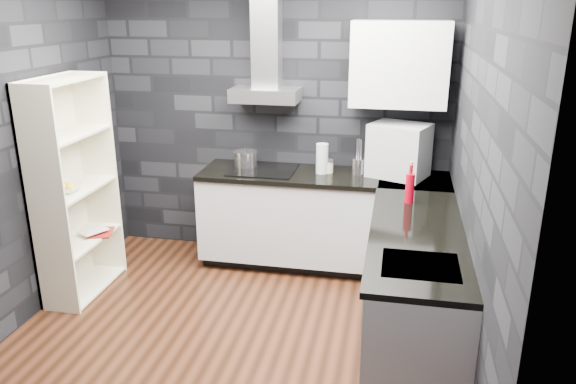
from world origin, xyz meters
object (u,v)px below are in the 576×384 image
(fruit_bowl, at_px, (67,189))
(storage_jar, at_px, (328,167))
(glass_vase, at_px, (322,159))
(red_bottle, at_px, (410,188))
(utensil_crock, at_px, (358,167))
(bookshelf, at_px, (75,189))
(pot, at_px, (245,159))
(appliance_garage, at_px, (399,151))

(fruit_bowl, bearing_deg, storage_jar, 26.47)
(glass_vase, height_order, fruit_bowl, glass_vase)
(red_bottle, relative_size, fruit_bowl, 1.10)
(utensil_crock, height_order, red_bottle, red_bottle)
(utensil_crock, bearing_deg, bookshelf, -158.47)
(bookshelf, bearing_deg, glass_vase, 30.87)
(pot, xyz_separation_m, storage_jar, (0.77, -0.03, -0.02))
(storage_jar, xyz_separation_m, appliance_garage, (0.61, 0.02, 0.17))
(glass_vase, relative_size, utensil_crock, 1.88)
(red_bottle, bearing_deg, bookshelf, -175.59)
(appliance_garage, distance_m, red_bottle, 0.70)
(appliance_garage, relative_size, fruit_bowl, 2.27)
(appliance_garage, bearing_deg, utensil_crock, -155.33)
(pot, distance_m, storage_jar, 0.77)
(glass_vase, height_order, storage_jar, glass_vase)
(pot, relative_size, appliance_garage, 0.44)
(appliance_garage, xyz_separation_m, bookshelf, (-2.56, -0.89, -0.22))
(pot, bearing_deg, red_bottle, -25.51)
(utensil_crock, bearing_deg, appliance_garage, 2.97)
(red_bottle, bearing_deg, appliance_garage, 97.77)
(pot, xyz_separation_m, bookshelf, (-1.19, -0.91, -0.07))
(pot, relative_size, fruit_bowl, 1.01)
(pot, bearing_deg, storage_jar, -2.17)
(storage_jar, distance_m, red_bottle, 0.97)
(bookshelf, bearing_deg, pot, 44.10)
(storage_jar, xyz_separation_m, red_bottle, (0.70, -0.67, 0.06))
(glass_vase, relative_size, appliance_garage, 0.56)
(pot, bearing_deg, utensil_crock, -1.68)
(storage_jar, relative_size, utensil_crock, 0.72)
(glass_vase, distance_m, bookshelf, 2.09)
(fruit_bowl, bearing_deg, pot, 40.23)
(storage_jar, relative_size, appliance_garage, 0.22)
(red_bottle, xyz_separation_m, bookshelf, (-2.66, -0.20, -0.11))
(pot, relative_size, red_bottle, 0.92)
(glass_vase, height_order, red_bottle, glass_vase)
(pot, height_order, glass_vase, glass_vase)
(pot, bearing_deg, fruit_bowl, -139.77)
(pot, distance_m, bookshelf, 1.50)
(glass_vase, distance_m, utensil_crock, 0.32)
(utensil_crock, distance_m, appliance_garage, 0.38)
(storage_jar, height_order, appliance_garage, appliance_garage)
(glass_vase, xyz_separation_m, utensil_crock, (0.32, 0.02, -0.06))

